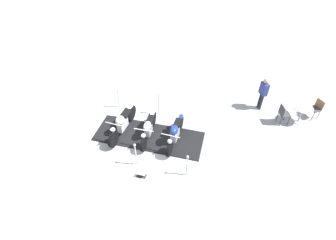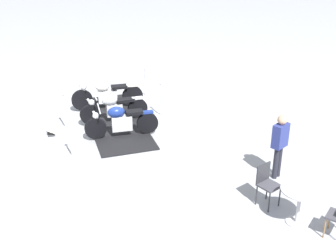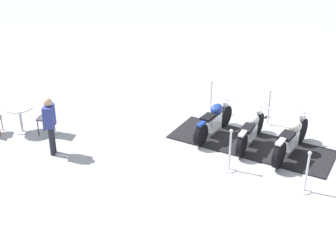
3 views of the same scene
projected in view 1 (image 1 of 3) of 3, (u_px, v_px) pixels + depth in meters
ground_plane at (149, 137)px, 10.92m from camera, size 80.00×80.00×0.00m
display_platform at (149, 136)px, 10.91m from camera, size 4.53×3.74×0.04m
motorcycle_cream at (122, 123)px, 10.75m from camera, size 1.53×1.89×0.99m
motorcycle_chrome at (148, 129)px, 10.58m from camera, size 1.22×1.84×0.90m
motorcycle_navy at (175, 133)px, 10.36m from camera, size 1.36×1.73×0.90m
stanchion_right_rear at (187, 168)px, 9.26m from camera, size 0.29×0.29×1.04m
stanchion_right_mid at (136, 157)px, 9.59m from camera, size 0.28×0.28×1.10m
stanchion_left_mid at (159, 108)px, 11.75m from camera, size 0.35×0.35×1.12m
stanchion_left_front at (119, 101)px, 12.10m from camera, size 0.32×0.32×1.04m
info_placard at (141, 175)px, 9.44m from camera, size 0.39×0.35×0.19m
cafe_table at (302, 111)px, 11.21m from camera, size 0.78×0.78×0.78m
cafe_chair_near_table at (283, 113)px, 11.17m from camera, size 0.48×0.48×0.92m
cafe_chair_across_table at (316, 108)px, 11.49m from camera, size 0.43×0.43×0.88m
bystander_person at (263, 91)px, 11.65m from camera, size 0.26×0.42×1.59m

